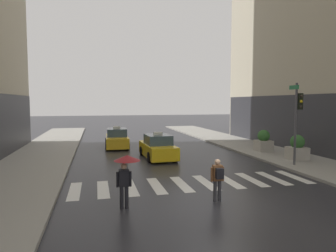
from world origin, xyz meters
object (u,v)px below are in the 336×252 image
object	(u,v)px
traffic_light_pole	(297,112)
planter_near_corner	(297,148)
pedestrian_with_backpack	(218,177)
taxi_second	(117,139)
pedestrian_with_umbrella	(126,167)
taxi_lead	(158,148)
planter_mid_block	(263,141)

from	to	relation	value
traffic_light_pole	planter_near_corner	size ratio (longest dim) A/B	3.00
traffic_light_pole	pedestrian_with_backpack	xyz separation A→B (m)	(-6.94, -4.75, -2.29)
traffic_light_pole	taxi_second	size ratio (longest dim) A/B	1.05
taxi_second	pedestrian_with_umbrella	xyz separation A→B (m)	(-0.69, -15.13, 0.79)
taxi_lead	taxi_second	xyz separation A→B (m)	(-2.39, 5.68, 0.00)
pedestrian_with_backpack	planter_mid_block	size ratio (longest dim) A/B	1.03
traffic_light_pole	planter_mid_block	world-z (taller)	traffic_light_pole
traffic_light_pole	planter_near_corner	xyz separation A→B (m)	(1.13, 1.42, -2.38)
taxi_lead	planter_mid_block	distance (m)	8.25
traffic_light_pole	pedestrian_with_backpack	distance (m)	8.71
traffic_light_pole	pedestrian_with_umbrella	size ratio (longest dim) A/B	2.47
taxi_lead	planter_near_corner	world-z (taller)	taxi_lead
traffic_light_pole	pedestrian_with_umbrella	bearing A→B (deg)	-155.90
pedestrian_with_backpack	taxi_lead	bearing A→B (deg)	92.45
taxi_second	pedestrian_with_umbrella	distance (m)	15.17
traffic_light_pole	taxi_lead	world-z (taller)	traffic_light_pole
traffic_light_pole	taxi_lead	distance (m)	9.13
pedestrian_with_umbrella	planter_near_corner	world-z (taller)	pedestrian_with_umbrella
taxi_second	planter_near_corner	distance (m)	14.14
taxi_second	pedestrian_with_backpack	distance (m)	15.48
pedestrian_with_umbrella	planter_near_corner	xyz separation A→B (m)	(11.55, 6.08, -0.64)
taxi_second	pedestrian_with_backpack	world-z (taller)	taxi_second
traffic_light_pole	pedestrian_with_umbrella	world-z (taller)	traffic_light_pole
taxi_lead	pedestrian_with_backpack	world-z (taller)	taxi_lead
taxi_lead	pedestrian_with_backpack	xyz separation A→B (m)	(0.41, -9.54, 0.25)
planter_mid_block	planter_near_corner	bearing A→B (deg)	-86.43
traffic_light_pole	planter_mid_block	xyz separation A→B (m)	(0.90, 5.07, -2.38)
taxi_lead	planter_mid_block	xyz separation A→B (m)	(8.24, 0.28, 0.15)
pedestrian_with_backpack	planter_mid_block	distance (m)	12.56
taxi_second	traffic_light_pole	bearing A→B (deg)	-47.08
pedestrian_with_umbrella	taxi_second	bearing A→B (deg)	87.38
taxi_lead	planter_mid_block	size ratio (longest dim) A/B	2.87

